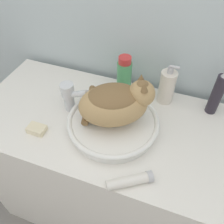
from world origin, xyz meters
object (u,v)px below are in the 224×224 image
object	(u,v)px
hairspray_can_black	(217,94)
cream_tube	(131,181)
cat	(116,102)
soap_bar	(37,129)
faucet	(70,95)
soap_pump_bottle	(167,87)
mouthwash_bottle	(125,76)

from	to	relation	value
hairspray_can_black	cream_tube	world-z (taller)	hairspray_can_black
cat	soap_bar	world-z (taller)	cat
cat	hairspray_can_black	bearing A→B (deg)	5.62
faucet	soap_pump_bottle	world-z (taller)	soap_pump_bottle
mouthwash_bottle	soap_bar	bearing A→B (deg)	-125.21
cat	soap_bar	distance (m)	0.34
cat	cream_tube	xyz separation A→B (m)	(0.13, -0.22, -0.12)
soap_pump_bottle	hairspray_can_black	bearing A→B (deg)	0.00
cat	soap_bar	bearing A→B (deg)	176.90
mouthwash_bottle	soap_bar	world-z (taller)	mouthwash_bottle
cat	faucet	distance (m)	0.22
hairspray_can_black	soap_bar	world-z (taller)	hairspray_can_black
soap_pump_bottle	mouthwash_bottle	distance (m)	0.19
cat	soap_pump_bottle	size ratio (longest dim) A/B	1.63
soap_pump_bottle	cream_tube	distance (m)	0.45
faucet	mouthwash_bottle	size ratio (longest dim) A/B	0.80
cream_tube	faucet	bearing A→B (deg)	144.09
soap_pump_bottle	soap_bar	world-z (taller)	soap_pump_bottle
cream_tube	soap_bar	size ratio (longest dim) A/B	2.14
faucet	hairspray_can_black	bearing A→B (deg)	29.42
cream_tube	soap_bar	distance (m)	0.42
soap_bar	cat	bearing A→B (deg)	24.05
hairspray_can_black	cat	bearing A→B (deg)	-147.22
cat	soap_pump_bottle	bearing A→B (deg)	29.04
mouthwash_bottle	soap_bar	distance (m)	0.44
faucet	mouthwash_bottle	xyz separation A→B (m)	(0.18, 0.20, 0.01)
cat	mouthwash_bottle	size ratio (longest dim) A/B	1.69
soap_pump_bottle	hairspray_can_black	xyz separation A→B (m)	(0.20, 0.00, 0.02)
soap_bar	mouthwash_bottle	bearing A→B (deg)	54.79
faucet	soap_pump_bottle	bearing A→B (deg)	38.57
soap_pump_bottle	soap_bar	bearing A→B (deg)	-141.01
faucet	soap_bar	world-z (taller)	faucet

